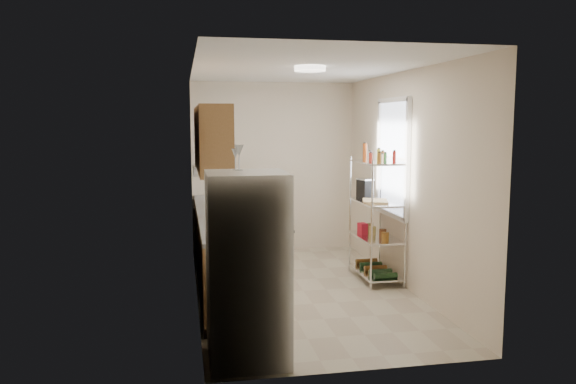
# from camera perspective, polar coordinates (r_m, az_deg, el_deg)

# --- Properties ---
(room) EXTENTS (2.52, 4.42, 2.62)m
(room) POSITION_cam_1_polar(r_m,az_deg,el_deg) (6.52, 1.60, 0.98)
(room) COLOR #B9B096
(room) RESTS_ON ground
(counter_run) EXTENTS (0.63, 3.51, 0.90)m
(counter_run) POSITION_cam_1_polar(r_m,az_deg,el_deg) (6.96, -6.64, -5.74)
(counter_run) COLOR #AB7849
(counter_run) RESTS_ON ground
(upper_cabinets) EXTENTS (0.33, 2.20, 0.72)m
(upper_cabinets) POSITION_cam_1_polar(r_m,az_deg,el_deg) (6.45, -7.82, 5.40)
(upper_cabinets) COLOR #AB7849
(upper_cabinets) RESTS_ON room
(range_hood) EXTENTS (0.50, 0.60, 0.12)m
(range_hood) POSITION_cam_1_polar(r_m,az_deg,el_deg) (7.27, -7.65, 2.27)
(range_hood) COLOR #B7BABC
(range_hood) RESTS_ON room
(window) EXTENTS (0.06, 1.00, 1.46)m
(window) POSITION_cam_1_polar(r_m,az_deg,el_deg) (7.19, 10.61, 3.44)
(window) COLOR white
(window) RESTS_ON room
(bakers_rack) EXTENTS (0.45, 0.90, 1.73)m
(bakers_rack) POSITION_cam_1_polar(r_m,az_deg,el_deg) (7.10, 9.04, -0.15)
(bakers_rack) COLOR silver
(bakers_rack) RESTS_ON ground
(ceiling_dome) EXTENTS (0.34, 0.34, 0.05)m
(ceiling_dome) POSITION_cam_1_polar(r_m,az_deg,el_deg) (6.22, 2.25, 12.41)
(ceiling_dome) COLOR white
(ceiling_dome) RESTS_ON room
(refrigerator) EXTENTS (0.66, 0.66, 1.59)m
(refrigerator) POSITION_cam_1_polar(r_m,az_deg,el_deg) (4.71, -4.15, -7.66)
(refrigerator) COLOR silver
(refrigerator) RESTS_ON ground
(wine_glass_a) EXTENTS (0.07, 0.07, 0.18)m
(wine_glass_a) POSITION_cam_1_polar(r_m,az_deg,el_deg) (4.73, -5.37, 3.31)
(wine_glass_a) COLOR silver
(wine_glass_a) RESTS_ON refrigerator
(wine_glass_b) EXTENTS (0.08, 0.08, 0.22)m
(wine_glass_b) POSITION_cam_1_polar(r_m,az_deg,el_deg) (4.68, -5.00, 3.48)
(wine_glass_b) COLOR silver
(wine_glass_b) RESTS_ON refrigerator
(rice_cooker) EXTENTS (0.26, 0.26, 0.21)m
(rice_cooker) POSITION_cam_1_polar(r_m,az_deg,el_deg) (6.59, -7.18, -1.59)
(rice_cooker) COLOR silver
(rice_cooker) RESTS_ON counter_run
(frying_pan_large) EXTENTS (0.33, 0.33, 0.04)m
(frying_pan_large) POSITION_cam_1_polar(r_m,az_deg,el_deg) (7.26, -7.30, -1.45)
(frying_pan_large) COLOR black
(frying_pan_large) RESTS_ON counter_run
(frying_pan_small) EXTENTS (0.26, 0.26, 0.04)m
(frying_pan_small) POSITION_cam_1_polar(r_m,az_deg,el_deg) (7.61, -7.37, -1.07)
(frying_pan_small) COLOR black
(frying_pan_small) RESTS_ON counter_run
(cutting_board) EXTENTS (0.40, 0.46, 0.03)m
(cutting_board) POSITION_cam_1_polar(r_m,az_deg,el_deg) (7.03, 8.86, -0.92)
(cutting_board) COLOR tan
(cutting_board) RESTS_ON bakers_rack
(espresso_machine) EXTENTS (0.19, 0.24, 0.25)m
(espresso_machine) POSITION_cam_1_polar(r_m,az_deg,el_deg) (7.40, 7.84, 0.38)
(espresso_machine) COLOR black
(espresso_machine) RESTS_ON bakers_rack
(storage_bag) EXTENTS (0.11, 0.14, 0.14)m
(storage_bag) POSITION_cam_1_polar(r_m,az_deg,el_deg) (7.30, 7.58, -3.71)
(storage_bag) COLOR #A31422
(storage_bag) RESTS_ON bakers_rack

